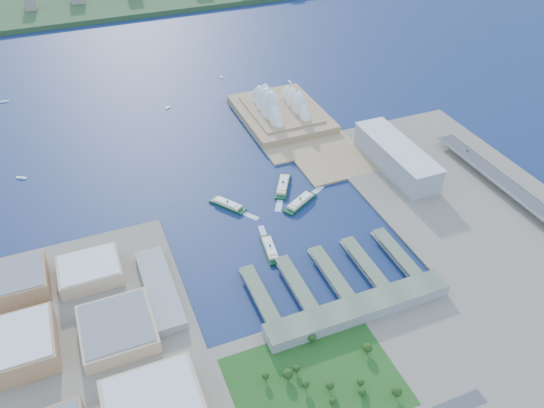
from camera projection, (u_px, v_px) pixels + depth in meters
name	position (u px, v px, depth m)	size (l,w,h in m)	color
ground	(291.00, 238.00, 635.17)	(3000.00, 3000.00, 0.00)	#0E1942
west_land	(87.00, 375.00, 482.91)	(220.00, 390.00, 3.00)	gray
south_land	(384.00, 378.00, 480.46)	(720.00, 180.00, 3.00)	gray
east_land	(481.00, 214.00, 669.10)	(240.00, 500.00, 3.00)	gray
peninsula	(287.00, 122.00, 856.66)	(135.00, 220.00, 3.00)	#A07F57
far_shore	(136.00, 0.00, 1349.17)	(2200.00, 260.00, 12.00)	#2D4926
opera_house	(281.00, 100.00, 851.89)	(134.00, 180.00, 58.00)	white
toaster_building	(396.00, 157.00, 739.26)	(45.00, 155.00, 35.00)	#939398
expressway	(525.00, 203.00, 675.09)	(26.00, 340.00, 11.85)	gray
west_buildings	(79.00, 336.00, 499.36)	(200.00, 280.00, 27.00)	#A67A53
ferry_wharves	(330.00, 273.00, 581.56)	(184.00, 90.00, 9.30)	#535F48
terminal_building	(359.00, 309.00, 535.26)	(200.00, 28.00, 12.00)	gray
park	(316.00, 376.00, 471.42)	(150.00, 110.00, 16.00)	#194714
ferry_a	(228.00, 203.00, 680.41)	(13.02, 51.16, 9.67)	#0E381C
ferry_b	(283.00, 184.00, 712.71)	(14.51, 56.99, 10.78)	#0E381C
ferry_c	(270.00, 248.00, 613.80)	(12.91, 50.72, 9.59)	#0E381C
ferry_d	(300.00, 201.00, 683.91)	(14.10, 55.39, 10.47)	#0E381C
boat_a	(21.00, 178.00, 732.34)	(3.55, 14.21, 2.74)	white
boat_b	(168.00, 108.00, 896.20)	(3.17, 9.05, 2.44)	white
boat_c	(290.00, 82.00, 977.06)	(3.34, 11.44, 2.57)	white
boat_d	(4.00, 101.00, 914.18)	(3.52, 16.11, 2.72)	white
boat_e	(221.00, 77.00, 993.86)	(3.15, 9.90, 2.43)	white
car_c	(468.00, 151.00, 760.87)	(1.90, 4.68, 1.36)	slate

